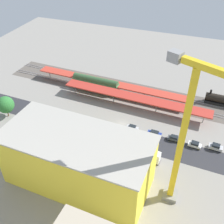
% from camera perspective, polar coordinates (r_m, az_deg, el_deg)
% --- Properties ---
extents(ground_plane, '(182.12, 182.12, 0.00)m').
position_cam_1_polar(ground_plane, '(90.47, 2.08, -2.83)').
color(ground_plane, gray).
rests_on(ground_plane, ground).
extents(rail_bed, '(114.36, 19.50, 0.01)m').
position_cam_1_polar(rail_bed, '(106.92, 5.65, 4.00)').
color(rail_bed, '#5B544C').
rests_on(rail_bed, ground).
extents(street_asphalt, '(114.12, 14.27, 0.01)m').
position_cam_1_polar(street_asphalt, '(87.00, 1.07, -4.74)').
color(street_asphalt, '#2D2D33').
rests_on(street_asphalt, ground).
extents(track_rails, '(113.71, 13.08, 0.12)m').
position_cam_1_polar(track_rails, '(106.82, 5.66, 4.08)').
color(track_rails, '#9E9EA8').
rests_on(track_rails, ground).
extents(platform_canopy_near, '(55.36, 7.53, 4.26)m').
position_cam_1_polar(platform_canopy_near, '(97.20, 4.90, 3.17)').
color(platform_canopy_near, '#B73328').
rests_on(platform_canopy_near, ground).
extents(platform_canopy_far, '(63.68, 7.37, 4.00)m').
position_cam_1_polar(platform_canopy_far, '(105.86, -0.36, 6.21)').
color(platform_canopy_far, '#C63D2D').
rests_on(platform_canopy_far, ground).
extents(freight_coach_far, '(19.79, 3.83, 5.77)m').
position_cam_1_polar(freight_coach_far, '(107.48, -3.54, 6.21)').
color(freight_coach_far, black).
rests_on(freight_coach_far, ground).
extents(parked_car_0, '(4.18, 2.21, 1.88)m').
position_cam_1_polar(parked_car_0, '(87.27, 21.34, -7.03)').
color(parked_car_0, black).
rests_on(parked_car_0, ground).
extents(parked_car_1, '(4.16, 2.20, 1.69)m').
position_cam_1_polar(parked_car_1, '(86.08, 17.33, -6.73)').
color(parked_car_1, black).
rests_on(parked_car_1, ground).
extents(parked_car_2, '(4.07, 1.79, 1.64)m').
position_cam_1_polar(parked_car_2, '(86.61, 13.19, -5.54)').
color(parked_car_2, black).
rests_on(parked_car_2, ground).
extents(parked_car_3, '(4.63, 1.94, 1.65)m').
position_cam_1_polar(parked_car_3, '(87.10, 9.07, -4.61)').
color(parked_car_3, black).
rests_on(parked_car_3, ground).
extents(parked_car_4, '(4.13, 2.10, 1.67)m').
position_cam_1_polar(parked_car_4, '(88.35, 4.35, -3.46)').
color(parked_car_4, black).
rests_on(parked_car_4, ground).
extents(construction_building, '(37.35, 18.26, 15.02)m').
position_cam_1_polar(construction_building, '(69.03, -7.33, -10.29)').
color(construction_building, yellow).
rests_on(construction_building, ground).
extents(construction_roof_slab, '(37.98, 18.89, 0.40)m').
position_cam_1_polar(construction_roof_slab, '(63.63, -7.87, -5.57)').
color(construction_roof_slab, '#ADA89E').
rests_on(construction_roof_slab, construction_building).
extents(tower_crane, '(21.29, 10.52, 38.14)m').
position_cam_1_polar(tower_crane, '(56.28, 16.13, -4.66)').
color(tower_crane, gray).
rests_on(tower_crane, ground).
extents(box_truck_0, '(9.35, 2.54, 3.12)m').
position_cam_1_polar(box_truck_0, '(81.49, 0.08, -6.73)').
color(box_truck_0, black).
rests_on(box_truck_0, ground).
extents(box_truck_1, '(9.34, 3.26, 3.50)m').
position_cam_1_polar(box_truck_1, '(78.64, 7.08, -8.97)').
color(box_truck_1, black).
rests_on(box_truck_1, ground).
extents(street_tree_0, '(5.49, 5.49, 8.54)m').
position_cam_1_polar(street_tree_0, '(87.34, -13.22, -0.81)').
color(street_tree_0, brown).
rests_on(street_tree_0, ground).
extents(street_tree_1, '(5.64, 5.64, 8.54)m').
position_cam_1_polar(street_tree_1, '(83.30, -7.76, -2.22)').
color(street_tree_1, brown).
rests_on(street_tree_1, ground).
extents(street_tree_2, '(5.95, 5.95, 7.84)m').
position_cam_1_polar(street_tree_2, '(98.60, -21.89, 1.44)').
color(street_tree_2, brown).
rests_on(street_tree_2, ground).
extents(traffic_light, '(0.50, 0.36, 5.91)m').
position_cam_1_polar(traffic_light, '(79.55, 6.11, -5.98)').
color(traffic_light, '#333333').
rests_on(traffic_light, ground).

